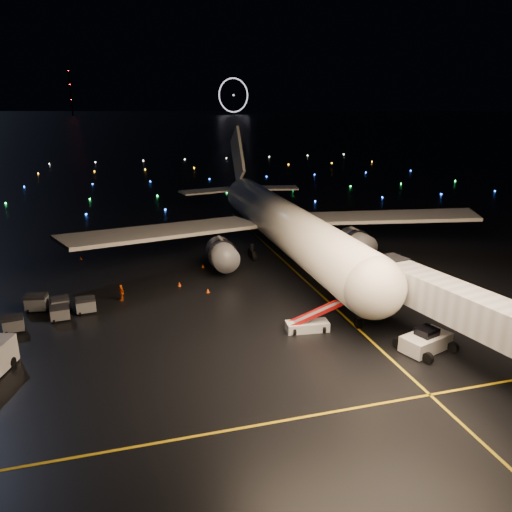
# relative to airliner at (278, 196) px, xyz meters

# --- Properties ---
(ground) EXTENTS (2000.00, 2000.00, 0.00)m
(ground) POSITION_rel_airliner_xyz_m (-12.18, 272.22, -8.40)
(ground) COLOR black
(ground) RESTS_ON ground
(lane_centre) EXTENTS (0.25, 80.00, 0.02)m
(lane_centre) POSITION_rel_airliner_xyz_m (-0.18, -12.78, -8.39)
(lane_centre) COLOR gold
(lane_centre) RESTS_ON ground
(lane_cross) EXTENTS (60.00, 0.25, 0.02)m
(lane_cross) POSITION_rel_airliner_xyz_m (-17.18, -37.78, -8.39)
(lane_cross) COLOR gold
(lane_cross) RESTS_ON ground
(airliner) EXTENTS (59.47, 56.51, 16.80)m
(airliner) POSITION_rel_airliner_xyz_m (0.00, 0.00, 0.00)
(airliner) COLOR silver
(airliner) RESTS_ON ground
(pushback_tug) EXTENTS (5.02, 3.66, 2.15)m
(pushback_tug) POSITION_rel_airliner_xyz_m (3.55, -31.52, -7.33)
(pushback_tug) COLOR silver
(pushback_tug) RESTS_ON ground
(belt_loader) EXTENTS (6.11, 2.26, 2.89)m
(belt_loader) POSITION_rel_airliner_xyz_m (-5.07, -24.94, -6.96)
(belt_loader) COLOR silver
(belt_loader) RESTS_ON ground
(crew_c) EXTENTS (0.87, 1.17, 1.85)m
(crew_c) POSITION_rel_airliner_xyz_m (-22.12, -12.20, -7.48)
(crew_c) COLOR #FB5E08
(crew_c) RESTS_ON ground
(safety_cone_0) EXTENTS (0.51, 0.51, 0.50)m
(safety_cone_0) POSITION_rel_airliner_xyz_m (-12.48, -12.50, -8.15)
(safety_cone_0) COLOR #EE4D0E
(safety_cone_0) RESTS_ON ground
(safety_cone_1) EXTENTS (0.54, 0.54, 0.47)m
(safety_cone_1) POSITION_rel_airliner_xyz_m (-11.48, -3.46, -8.17)
(safety_cone_1) COLOR #EE4D0E
(safety_cone_1) RESTS_ON ground
(safety_cone_2) EXTENTS (0.57, 0.57, 0.53)m
(safety_cone_2) POSITION_rel_airliner_xyz_m (-15.38, -9.52, -8.13)
(safety_cone_2) COLOR #EE4D0E
(safety_cone_2) RESTS_ON ground
(safety_cone_3) EXTENTS (0.47, 0.47, 0.50)m
(safety_cone_3) POSITION_rel_airliner_xyz_m (-27.27, 4.64, -8.15)
(safety_cone_3) COLOR #EE4D0E
(safety_cone_3) RESTS_ON ground
(ferris_wheel) EXTENTS (49.33, 16.80, 52.00)m
(ferris_wheel) POSITION_rel_airliner_xyz_m (157.82, 692.22, 17.60)
(ferris_wheel) COLOR black
(ferris_wheel) RESTS_ON ground
(radio_mast) EXTENTS (1.80, 1.80, 64.00)m
(radio_mast) POSITION_rel_airliner_xyz_m (-72.18, 712.22, 23.60)
(radio_mast) COLOR black
(radio_mast) RESTS_ON ground
(taxiway_lights) EXTENTS (164.00, 92.00, 0.36)m
(taxiway_lights) POSITION_rel_airliner_xyz_m (-12.18, 78.22, -8.22)
(taxiway_lights) COLOR black
(taxiway_lights) RESTS_ON ground
(baggage_cart_0) EXTENTS (2.08, 1.57, 1.65)m
(baggage_cart_0) POSITION_rel_airliner_xyz_m (-25.76, -14.67, -7.58)
(baggage_cart_0) COLOR gray
(baggage_cart_0) RESTS_ON ground
(baggage_cart_1) EXTENTS (1.95, 1.49, 1.52)m
(baggage_cart_1) POSITION_rel_airliner_xyz_m (-28.35, -13.40, -7.64)
(baggage_cart_1) COLOR gray
(baggage_cart_1) RESTS_ON ground
(baggage_cart_2) EXTENTS (1.96, 1.48, 1.55)m
(baggage_cart_2) POSITION_rel_airliner_xyz_m (-28.20, -15.93, -7.62)
(baggage_cart_2) COLOR gray
(baggage_cart_2) RESTS_ON ground
(baggage_cart_3) EXTENTS (2.35, 1.84, 1.81)m
(baggage_cart_3) POSITION_rel_airliner_xyz_m (-30.74, -12.77, -7.50)
(baggage_cart_3) COLOR gray
(baggage_cart_3) RESTS_ON ground
(baggage_cart_4) EXTENTS (2.04, 1.57, 1.58)m
(baggage_cart_4) POSITION_rel_airliner_xyz_m (-32.26, -17.50, -7.61)
(baggage_cart_4) COLOR gray
(baggage_cart_4) RESTS_ON ground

